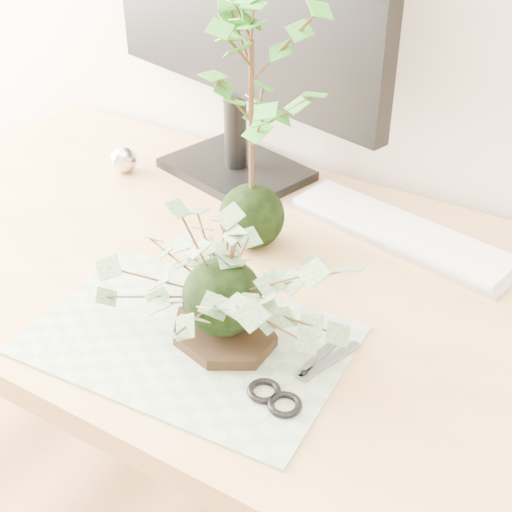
# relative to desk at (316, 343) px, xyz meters

# --- Properties ---
(desk) EXTENTS (1.60, 0.70, 0.74)m
(desk) POSITION_rel_desk_xyz_m (0.00, 0.00, 0.00)
(desk) COLOR tan
(desk) RESTS_ON ground_plane
(cutting_mat) EXTENTS (0.42, 0.29, 0.00)m
(cutting_mat) POSITION_rel_desk_xyz_m (-0.10, -0.18, 0.09)
(cutting_mat) COLOR gray
(cutting_mat) RESTS_ON desk
(stone_dish) EXTENTS (0.19, 0.19, 0.01)m
(stone_dish) POSITION_rel_desk_xyz_m (-0.06, -0.15, 0.10)
(stone_dish) COLOR black
(stone_dish) RESTS_ON cutting_mat
(ivy_kokedama) EXTENTS (0.32, 0.32, 0.20)m
(ivy_kokedama) POSITION_rel_desk_xyz_m (-0.06, -0.15, 0.20)
(ivy_kokedama) COLOR black
(ivy_kokedama) RESTS_ON stone_dish
(maple_kokedama) EXTENTS (0.26, 0.26, 0.42)m
(maple_kokedama) POSITION_rel_desk_xyz_m (-0.15, 0.06, 0.38)
(maple_kokedama) COLOR black
(maple_kokedama) RESTS_ON desk
(keyboard) EXTENTS (0.41, 0.19, 0.02)m
(keyboard) POSITION_rel_desk_xyz_m (0.04, 0.21, 0.10)
(keyboard) COLOR #B9B9B9
(keyboard) RESTS_ON desk
(foil_ball) EXTENTS (0.05, 0.05, 0.05)m
(foil_ball) POSITION_rel_desk_xyz_m (-0.48, 0.15, 0.11)
(foil_ball) COLOR white
(foil_ball) RESTS_ON desk
(scissors) EXTENTS (0.08, 0.17, 0.01)m
(scissors) POSITION_rel_desk_xyz_m (0.06, -0.19, 0.10)
(scissors) COLOR #90909C
(scissors) RESTS_ON cutting_mat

